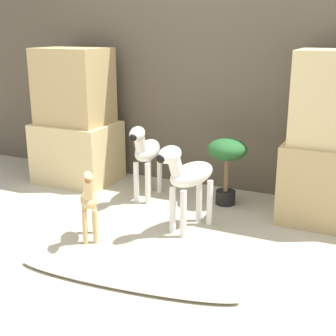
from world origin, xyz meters
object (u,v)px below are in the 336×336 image
object	(u,v)px
zebra_right	(187,176)
surfboard	(122,279)
zebra_left	(146,152)
giraffe_figurine	(89,200)
potted_palm_front	(227,157)

from	to	relation	value
zebra_right	surfboard	size ratio (longest dim) A/B	0.48
zebra_left	zebra_right	bearing A→B (deg)	-38.79
surfboard	zebra_right	bearing A→B (deg)	86.18
zebra_right	surfboard	bearing A→B (deg)	-93.82
zebra_left	surfboard	bearing A→B (deg)	-68.03
zebra_right	zebra_left	distance (m)	0.73
zebra_right	giraffe_figurine	world-z (taller)	zebra_right
zebra_left	surfboard	xyz separation A→B (m)	(0.51, -1.27, -0.39)
zebra_left	potted_palm_front	distance (m)	0.67
zebra_left	potted_palm_front	world-z (taller)	zebra_left
potted_palm_front	surfboard	bearing A→B (deg)	-95.39
zebra_left	potted_palm_front	bearing A→B (deg)	14.45
potted_palm_front	giraffe_figurine	bearing A→B (deg)	-120.45
zebra_left	giraffe_figurine	xyz separation A→B (m)	(0.03, -0.88, -0.12)
zebra_right	giraffe_figurine	distance (m)	0.70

